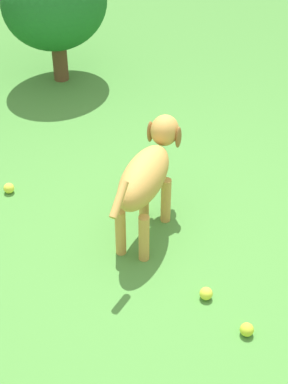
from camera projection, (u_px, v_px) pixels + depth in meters
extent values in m
plane|color=#478438|center=(161.00, 262.00, 3.13)|extent=(14.00, 14.00, 0.00)
ellipsoid|color=#C69347|center=(144.00, 177.00, 3.06)|extent=(0.57, 0.35, 0.24)
cylinder|color=#C69347|center=(144.00, 195.00, 3.37)|extent=(0.06, 0.06, 0.29)
cylinder|color=#C69347|center=(166.00, 200.00, 3.33)|extent=(0.06, 0.06, 0.29)
cylinder|color=#C69347|center=(121.00, 232.00, 3.11)|extent=(0.06, 0.06, 0.29)
cylinder|color=#C69347|center=(144.00, 238.00, 3.07)|extent=(0.06, 0.06, 0.29)
ellipsoid|color=#C69347|center=(165.00, 130.00, 3.23)|extent=(0.21, 0.20, 0.17)
ellipsoid|color=olive|center=(169.00, 127.00, 3.31)|extent=(0.14, 0.11, 0.07)
sphere|color=black|center=(173.00, 122.00, 3.35)|extent=(0.03, 0.03, 0.03)
ellipsoid|color=olive|center=(150.00, 132.00, 3.27)|extent=(0.07, 0.05, 0.13)
ellipsoid|color=olive|center=(178.00, 137.00, 3.22)|extent=(0.07, 0.05, 0.13)
cylinder|color=#C69347|center=(119.00, 200.00, 2.76)|extent=(0.18, 0.09, 0.14)
sphere|color=#D2DF3B|center=(206.00, 294.00, 2.91)|extent=(0.07, 0.07, 0.07)
sphere|color=#C3D732|center=(247.00, 330.00, 2.72)|extent=(0.07, 0.07, 0.07)
sphere|color=#D4DA40|center=(9.00, 188.00, 3.61)|extent=(0.07, 0.07, 0.07)
cylinder|color=brown|center=(60.00, 62.00, 4.79)|extent=(0.12, 0.12, 0.31)
ellipsoid|color=#1A5F22|center=(55.00, 2.00, 4.49)|extent=(0.86, 0.77, 0.73)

